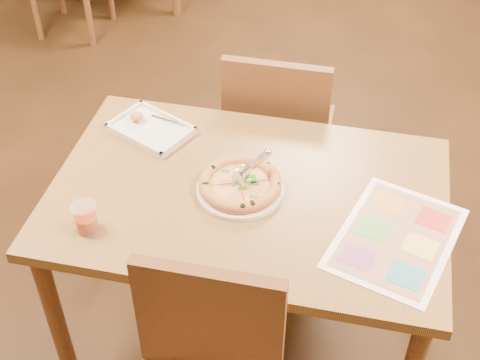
% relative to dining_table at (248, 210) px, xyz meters
% --- Properties ---
extents(room, '(7.00, 7.00, 7.00)m').
position_rel_dining_table_xyz_m(room, '(0.00, 0.00, 0.72)').
color(room, '#341F0E').
rests_on(room, ground).
extents(dining_table, '(1.30, 0.85, 0.72)m').
position_rel_dining_table_xyz_m(dining_table, '(0.00, 0.00, 0.00)').
color(dining_table, olive).
rests_on(dining_table, ground).
extents(chair_far, '(0.42, 0.42, 0.47)m').
position_rel_dining_table_xyz_m(chair_far, '(-0.00, 0.60, -0.07)').
color(chair_far, brown).
rests_on(chair_far, ground).
extents(plate, '(0.30, 0.30, 0.02)m').
position_rel_dining_table_xyz_m(plate, '(-0.03, -0.00, 0.09)').
color(plate, white).
rests_on(plate, dining_table).
extents(pizza, '(0.27, 0.27, 0.04)m').
position_rel_dining_table_xyz_m(pizza, '(-0.03, 0.00, 0.11)').
color(pizza, '#E28C4D').
rests_on(pizza, plate).
extents(pizza_cutter, '(0.10, 0.12, 0.09)m').
position_rel_dining_table_xyz_m(pizza_cutter, '(0.00, 0.03, 0.17)').
color(pizza_cutter, silver).
rests_on(pizza_cutter, pizza).
extents(appetizer_tray, '(0.34, 0.29, 0.05)m').
position_rel_dining_table_xyz_m(appetizer_tray, '(-0.42, 0.24, 0.10)').
color(appetizer_tray, silver).
rests_on(appetizer_tray, dining_table).
extents(glass_tumbler, '(0.08, 0.08, 0.10)m').
position_rel_dining_table_xyz_m(glass_tumbler, '(-0.45, -0.27, 0.13)').
color(glass_tumbler, '#8D2C0A').
rests_on(glass_tumbler, dining_table).
extents(menu, '(0.45, 0.53, 0.00)m').
position_rel_dining_table_xyz_m(menu, '(0.49, -0.11, 0.09)').
color(menu, white).
rests_on(menu, dining_table).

